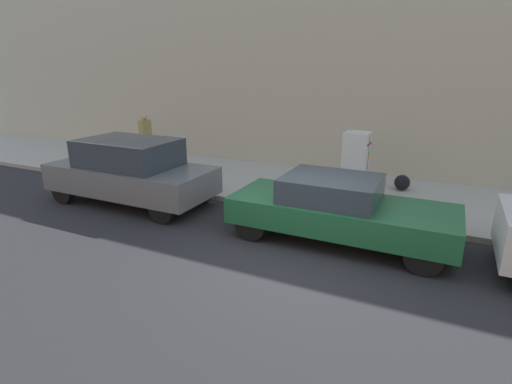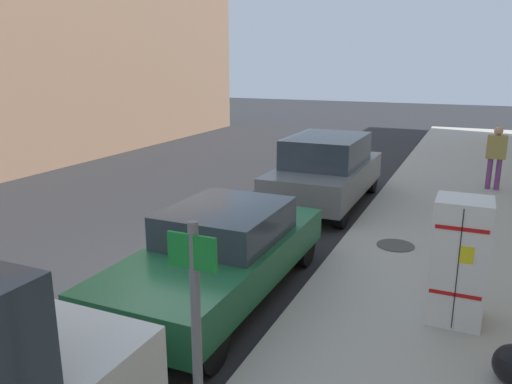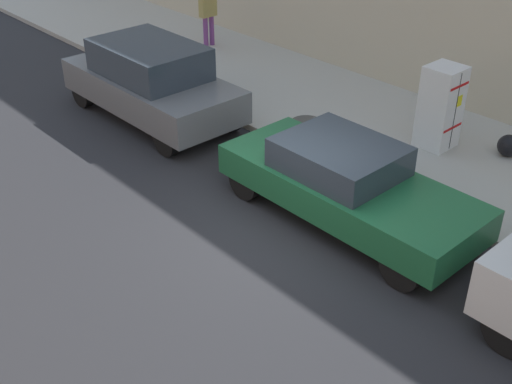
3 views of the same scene
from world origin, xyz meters
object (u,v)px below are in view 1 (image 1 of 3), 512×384
Objects in this scene: trash_bag at (402,182)px; pedestrian_walking_far at (146,133)px; discarded_refrigerator at (356,162)px; parked_suv_gray at (130,171)px; parked_sedan_green at (338,209)px.

pedestrian_walking_far is at bearing -89.56° from trash_bag.
parked_suv_gray is at bearing -57.79° from discarded_refrigerator.
trash_bag is 0.26× the size of pedestrian_walking_far.
discarded_refrigerator is 6.21m from parked_suv_gray.
trash_bag is at bearing 121.45° from parked_suv_gray.
trash_bag is 7.63m from parked_suv_gray.
parked_sedan_green reaches higher than trash_bag.
parked_suv_gray is (3.90, 2.82, -0.24)m from pedestrian_walking_far.
discarded_refrigerator is 8.10m from pedestrian_walking_far.
pedestrian_walking_far is 0.37× the size of parked_sedan_green.
discarded_refrigerator reaches higher than parked_suv_gray.
parked_sedan_green is at bearing -12.03° from trash_bag.
pedestrian_walking_far is at bearing -94.18° from discarded_refrigerator.
pedestrian_walking_far is at bearing -114.74° from parked_sedan_green.
pedestrian_walking_far reaches higher than parked_sedan_green.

